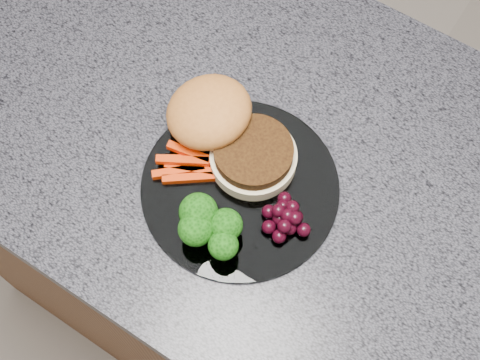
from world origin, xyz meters
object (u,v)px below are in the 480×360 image
object	(u,v)px
burger	(225,129)
grape_bunch	(285,218)
plate	(240,187)
island_cabinet	(279,267)

from	to	relation	value
burger	grape_bunch	bearing A→B (deg)	-31.49
plate	burger	distance (m)	0.08
island_cabinet	burger	size ratio (longest dim) A/B	5.82
plate	island_cabinet	bearing A→B (deg)	57.47
burger	island_cabinet	bearing A→B (deg)	5.65
plate	grape_bunch	bearing A→B (deg)	-8.11
plate	grape_bunch	size ratio (longest dim) A/B	3.81
island_cabinet	plate	xyz separation A→B (m)	(-0.05, -0.07, 0.47)
plate	grape_bunch	world-z (taller)	grape_bunch
plate	grape_bunch	distance (m)	0.08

